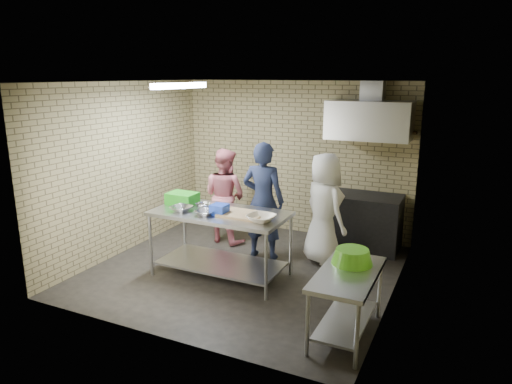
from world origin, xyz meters
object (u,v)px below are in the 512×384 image
prep_table (221,244)px  man_navy (263,201)px  side_counter (346,304)px  woman_pink (225,196)px  green_basin (352,256)px  woman_white (324,209)px  green_crate (182,198)px  blue_tub (219,209)px  bottle_red (375,124)px  stove (363,222)px

prep_table → man_navy: 1.03m
side_counter → woman_pink: size_ratio=0.75×
green_basin → woman_white: woman_white is taller
man_navy → woman_white: man_navy is taller
green_crate → blue_tub: 0.78m
green_crate → woman_white: (1.86, 0.98, -0.19)m
green_crate → woman_white: woman_white is taller
green_crate → man_navy: 1.23m
green_basin → man_navy: man_navy is taller
side_counter → blue_tub: blue_tub is taller
prep_table → side_counter: prep_table is taller
bottle_red → prep_table: bearing=-126.6°
green_basin → bottle_red: (-0.38, 2.74, 1.19)m
stove → woman_white: woman_white is taller
green_basin → woman_pink: size_ratio=0.29×
green_crate → man_navy: (0.95, 0.77, -0.12)m
side_counter → man_navy: bearing=136.1°
prep_table → stove: prep_table is taller
side_counter → man_navy: 2.51m
prep_table → blue_tub: (0.05, -0.10, 0.54)m
blue_tub → woman_white: 1.64m
woman_pink → woman_white: bearing=-175.0°
side_counter → woman_white: size_ratio=0.71×
green_basin → man_navy: (-1.75, 1.45, 0.08)m
blue_tub → stove: bearing=53.4°
woman_pink → prep_table: bearing=127.3°
man_navy → stove: bearing=-145.5°
side_counter → woman_white: 2.14m
woman_pink → man_navy: bearing=167.2°
green_basin → stove: bearing=99.8°
bottle_red → woman_pink: bearing=-158.2°
man_navy → woman_pink: size_ratio=1.13×
blue_tub → bottle_red: bottle_red is taller
side_counter → green_basin: green_basin is taller
blue_tub → green_basin: 2.01m
stove → green_basin: green_basin is taller
prep_table → green_basin: (2.00, -0.56, 0.36)m
side_counter → stove: size_ratio=1.00×
side_counter → woman_white: (-0.86, 1.90, 0.47)m
stove → green_crate: (-2.27, -1.82, 0.58)m
stove → woman_white: 1.02m
green_basin → woman_pink: woman_pink is taller
green_crate → blue_tub: (0.75, -0.22, -0.02)m
green_basin → woman_pink: 3.22m
side_counter → stove: bearing=99.3°
blue_tub → green_basin: bearing=-13.1°
green_crate → woman_pink: 1.19m
woman_white → blue_tub: bearing=85.3°
man_navy → woman_white: 0.94m
green_crate → green_basin: 2.79m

